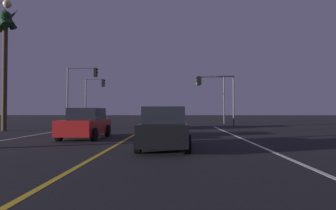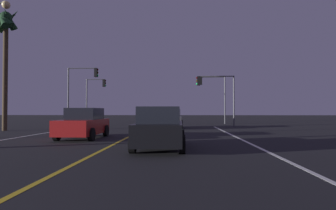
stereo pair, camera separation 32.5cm
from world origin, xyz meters
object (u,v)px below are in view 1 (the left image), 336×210
object	(u,v)px
car_ahead_far	(171,119)
car_oncoming	(86,124)
traffic_light_far_right	(212,89)
traffic_light_near_right	(215,88)
traffic_light_far_left	(95,91)
palm_tree_left_mid	(5,31)
traffic_light_near_left	(82,83)
car_lead_same_lane	(165,128)

from	to	relation	value
car_ahead_far	car_oncoming	xyz separation A→B (m)	(-4.59, -9.16, 0.00)
car_ahead_far	car_oncoming	world-z (taller)	same
traffic_light_far_right	car_oncoming	bearing A→B (deg)	62.46
traffic_light_near_right	traffic_light_far_left	world-z (taller)	traffic_light_far_left
car_ahead_far	palm_tree_left_mid	world-z (taller)	palm_tree_left_mid
traffic_light_near_left	palm_tree_left_mid	bearing A→B (deg)	-119.00
traffic_light_near_left	palm_tree_left_mid	distance (m)	8.33
car_lead_same_lane	traffic_light_far_left	world-z (taller)	traffic_light_far_left
traffic_light_near_right	traffic_light_far_right	distance (m)	5.53
car_lead_same_lane	traffic_light_far_left	bearing A→B (deg)	23.49
car_lead_same_lane	palm_tree_left_mid	distance (m)	17.39
traffic_light_far_left	palm_tree_left_mid	distance (m)	13.17
car_ahead_far	traffic_light_far_left	distance (m)	13.09
traffic_light_far_left	traffic_light_far_right	bearing A→B (deg)	0.00
traffic_light_far_right	palm_tree_left_mid	bearing A→B (deg)	34.89
car_oncoming	palm_tree_left_mid	bearing A→B (deg)	-123.83
car_lead_same_lane	car_oncoming	world-z (taller)	same
traffic_light_near_right	palm_tree_left_mid	world-z (taller)	palm_tree_left_mid
car_oncoming	car_ahead_far	bearing A→B (deg)	153.37
traffic_light_near_right	car_lead_same_lane	bearing A→B (deg)	75.33
car_lead_same_lane	car_ahead_far	bearing A→B (deg)	-0.05
car_oncoming	traffic_light_far_right	size ratio (longest dim) A/B	0.77
car_oncoming	traffic_light_near_right	world-z (taller)	traffic_light_near_right
traffic_light_near_left	car_lead_same_lane	bearing A→B (deg)	-60.61
traffic_light_far_left	palm_tree_left_mid	size ratio (longest dim) A/B	0.56
car_lead_same_lane	car_ahead_far	xyz separation A→B (m)	(0.01, 13.17, 0.00)
traffic_light_far_left	car_oncoming	bearing A→B (deg)	-74.67
traffic_light_near_left	palm_tree_left_mid	xyz separation A→B (m)	(-3.69, -6.66, 3.38)
car_ahead_far	traffic_light_far_right	size ratio (longest dim) A/B	0.77
car_lead_same_lane	traffic_light_far_right	size ratio (longest dim) A/B	0.77
palm_tree_left_mid	car_oncoming	bearing A→B (deg)	-33.83
car_oncoming	traffic_light_near_left	size ratio (longest dim) A/B	0.73
car_ahead_far	traffic_light_near_left	world-z (taller)	traffic_light_near_left
car_oncoming	palm_tree_left_mid	xyz separation A→B (m)	(-8.22, 5.51, 6.92)
car_lead_same_lane	car_ahead_far	world-z (taller)	same
car_ahead_far	traffic_light_far_right	distance (m)	10.24
traffic_light_far_right	traffic_light_far_left	xyz separation A→B (m)	(-14.06, 0.00, -0.18)
car_lead_same_lane	traffic_light_near_left	xyz separation A→B (m)	(-9.11, 16.18, 3.54)
traffic_light_near_right	traffic_light_near_left	distance (m)	13.36
palm_tree_left_mid	car_ahead_far	bearing A→B (deg)	15.89
traffic_light_far_left	palm_tree_left_mid	xyz separation A→B (m)	(-3.38, -12.16, 3.76)
traffic_light_near_right	palm_tree_left_mid	bearing A→B (deg)	21.35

